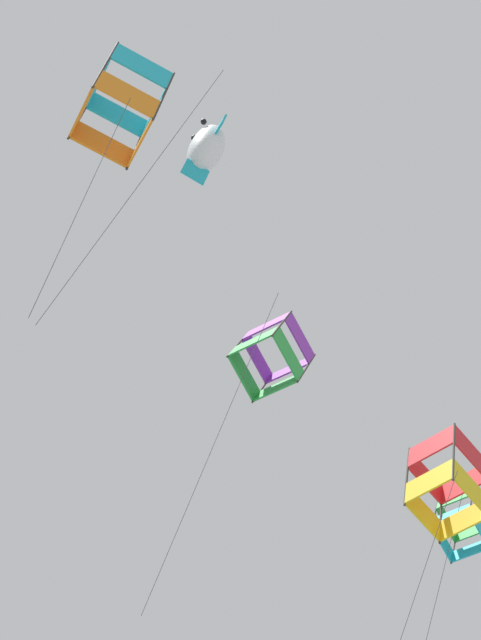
{
  "coord_description": "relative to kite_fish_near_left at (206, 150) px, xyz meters",
  "views": [
    {
      "loc": [
        13.63,
        14.51,
        11.83
      ],
      "look_at": [
        0.56,
        3.51,
        30.47
      ],
      "focal_mm": 60.3,
      "sensor_mm": 36.0,
      "label": 1
    }
  ],
  "objects": [
    {
      "name": "kite_box_mid_left",
      "position": [
        -11.1,
        -0.46,
        -4.68
      ],
      "size": [
        3.2,
        3.13,
        7.48
      ],
      "rotation": [
        0.51,
        0.0,
        4.81
      ],
      "color": "green"
    },
    {
      "name": "kite_box_far_centre",
      "position": [
        2.72,
        -0.05,
        -1.33
      ],
      "size": [
        2.26,
        2.07,
        8.91
      ],
      "rotation": [
        0.17,
        0.0,
        4.32
      ],
      "color": "#1EB2C6"
    },
    {
      "name": "kite_box_upper_right",
      "position": [
        -7.47,
        1.11,
        -6.34
      ],
      "size": [
        2.31,
        2.01,
        5.51
      ],
      "rotation": [
        0.28,
        0.0,
        4.67
      ],
      "color": "red"
    },
    {
      "name": "kite_box_low_drifter",
      "position": [
        -5.65,
        -2.52,
        -1.16
      ],
      "size": [
        3.8,
        3.83,
        9.98
      ],
      "rotation": [
        0.51,
        0.0,
        4.83
      ],
      "color": "purple"
    },
    {
      "name": "kite_fish_near_left",
      "position": [
        0.0,
        0.0,
        0.0
      ],
      "size": [
        3.41,
        4.01,
        8.37
      ],
      "rotation": [
        0.23,
        0.0,
        4.33
      ],
      "color": "white"
    }
  ]
}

